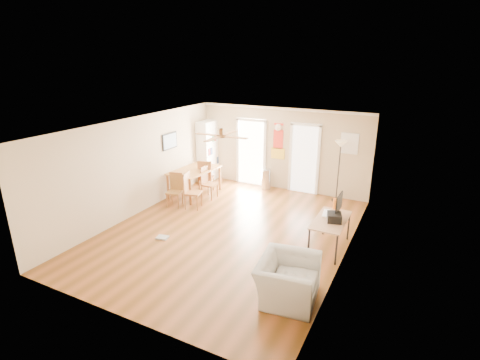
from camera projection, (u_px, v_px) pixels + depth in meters
The scene contains 30 objects.
floor at pixel (229, 232), 8.93m from camera, with size 7.00×7.00×0.00m, color brown.
ceiling at pixel (228, 126), 8.09m from camera, with size 5.50×7.00×0.00m, color silver, non-canonical shape.
wall_back at pixel (282, 149), 11.47m from camera, with size 5.50×0.04×2.60m, color beige, non-canonical shape.
wall_front at pixel (118, 248), 5.56m from camera, with size 5.50×0.04×2.60m, color beige, non-canonical shape.
wall_left at pixel (137, 166), 9.69m from camera, with size 0.04×7.00×2.60m, color beige, non-canonical shape.
wall_right at pixel (348, 201), 7.33m from camera, with size 0.04×7.00×2.60m, color beige, non-canonical shape.
crown_molding at pixel (228, 128), 8.11m from camera, with size 5.50×7.00×0.08m, color white, non-canonical shape.
kitchen_doorway at pixel (251, 153), 11.98m from camera, with size 0.90×0.10×2.10m, color white, non-canonical shape.
bathroom_doorway at pixel (304, 160), 11.21m from camera, with size 0.80×0.10×2.10m, color white, non-canonical shape.
wall_decal at pixel (278, 141), 11.42m from camera, with size 0.46×0.03×1.10m, color red.
ac_grille at pixel (349, 143), 10.43m from camera, with size 0.50×0.04×0.60m, color white.
framed_poster at pixel (170, 141), 10.73m from camera, with size 0.04×0.66×0.48m, color black.
ceiling_fan at pixel (221, 136), 7.89m from camera, with size 1.24×1.24×0.20m, color #593819, non-canonical shape.
bookshelf at pixel (209, 151), 12.40m from camera, with size 0.41×0.92×2.04m, color white, non-canonical shape.
dining_table at pixel (195, 182), 11.21m from camera, with size 0.97×1.61×0.81m, color #9F6733, non-canonical shape.
dining_chair_right_a at pixel (210, 183), 10.93m from camera, with size 0.39×0.39×0.95m, color olive, non-canonical shape.
dining_chair_right_b at pixel (193, 191), 10.18m from camera, with size 0.42×0.42×1.01m, color #A46735, non-canonical shape.
dining_chair_near at pixel (174, 190), 10.31m from camera, with size 0.39×0.39×0.95m, color olive, non-canonical shape.
dining_chair_far at pixel (206, 176), 11.40m from camera, with size 0.43×0.43×1.04m, color #965630, non-canonical shape.
trash_can at pixel (266, 179), 11.70m from camera, with size 0.30×0.30×0.66m, color #AFAFB1.
torchiere_lamp at pixel (338, 172), 10.55m from camera, with size 0.34×0.34×1.80m, color black, non-canonical shape.
computer_desk at pixel (330, 234), 8.05m from camera, with size 0.66×1.31×0.70m, color tan, non-canonical shape.
imac at pixel (339, 206), 8.00m from camera, with size 0.08×0.55×0.52m, color black, non-canonical shape.
keyboard at pixel (326, 213), 8.23m from camera, with size 0.14×0.44×0.02m, color white.
printer at pixel (334, 217), 7.82m from camera, with size 0.29×0.34×0.18m, color black.
orange_bottle at pixel (335, 204), 8.44m from camera, with size 0.08×0.08×0.25m, color orange.
wastebasket_a at pixel (275, 254), 7.63m from camera, with size 0.24×0.24×0.27m, color white.
wastebasket_b at pixel (271, 261), 7.35m from camera, with size 0.26×0.26×0.30m, color white.
floor_cloth at pixel (162, 237), 8.60m from camera, with size 0.27×0.21×0.04m, color gray.
armchair at pixel (288, 279), 6.37m from camera, with size 1.13×0.99×0.74m, color #B0AFAA.
Camera 1 is at (3.89, -7.05, 4.06)m, focal length 27.37 mm.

